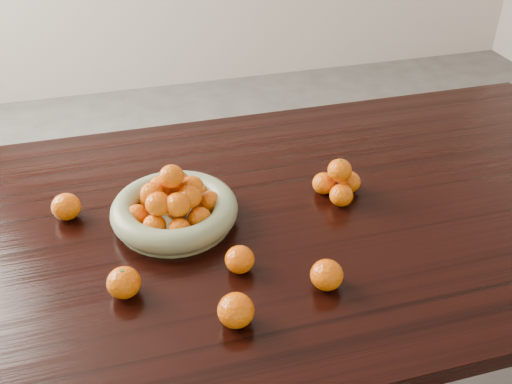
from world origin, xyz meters
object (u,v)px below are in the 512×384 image
object	(u,v)px
dining_table	(268,243)
fruit_bowl	(175,208)
orange_pyramid	(338,182)
loose_orange_0	(124,283)

from	to	relation	value
dining_table	fruit_bowl	bearing A→B (deg)	172.78
fruit_bowl	orange_pyramid	size ratio (longest dim) A/B	2.42
dining_table	fruit_bowl	distance (m)	0.25
loose_orange_0	dining_table	bearing A→B (deg)	27.55
fruit_bowl	loose_orange_0	distance (m)	0.24
fruit_bowl	orange_pyramid	xyz separation A→B (m)	(0.39, -0.00, -0.00)
orange_pyramid	dining_table	bearing A→B (deg)	-172.06
fruit_bowl	orange_pyramid	world-z (taller)	fruit_bowl
fruit_bowl	loose_orange_0	world-z (taller)	fruit_bowl
dining_table	fruit_bowl	size ratio (longest dim) A/B	7.04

